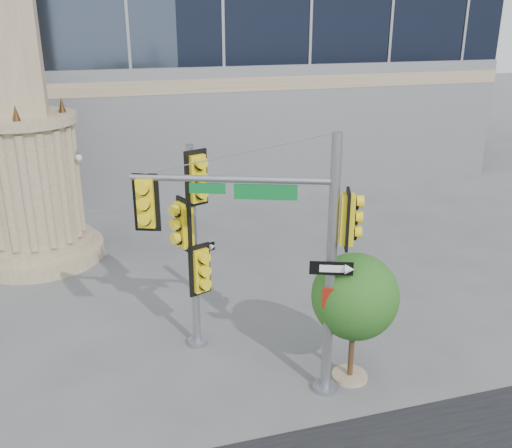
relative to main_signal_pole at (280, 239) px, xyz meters
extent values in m
plane|color=#545456|center=(0.27, 0.50, -3.73)|extent=(120.00, 120.00, 0.00)
cylinder|color=gray|center=(-5.73, 9.50, -3.48)|extent=(4.40, 4.40, 0.50)
cylinder|color=gray|center=(-5.73, 9.50, -3.08)|extent=(3.80, 3.80, 0.30)
cylinder|color=gray|center=(-5.73, 9.50, -0.93)|extent=(3.00, 3.00, 4.00)
cylinder|color=gray|center=(-5.73, 9.50, 1.22)|extent=(3.50, 3.50, 0.30)
cone|color=#472D14|center=(-4.43, 9.50, 1.62)|extent=(0.24, 0.24, 0.50)
cylinder|color=slate|center=(1.01, -0.39, -3.67)|extent=(0.56, 0.56, 0.12)
cylinder|color=slate|center=(1.01, -0.39, -0.72)|extent=(0.22, 0.22, 6.02)
cylinder|color=slate|center=(-0.95, 0.37, 1.29)|extent=(3.98, 1.65, 0.14)
cube|color=#0D712C|center=(-0.30, 0.10, 1.04)|extent=(1.23, 0.51, 0.32)
cube|color=yellow|center=(-2.63, 1.02, 0.73)|extent=(0.62, 0.46, 1.25)
cube|color=yellow|center=(1.28, -0.49, 0.48)|extent=(0.46, 0.62, 1.25)
cube|color=black|center=(0.96, -0.52, -0.57)|extent=(0.87, 0.36, 0.30)
cube|color=maroon|center=(0.96, -0.52, -1.27)|extent=(0.31, 0.14, 0.46)
cylinder|color=slate|center=(-1.45, 2.36, -3.67)|extent=(0.51, 0.51, 0.13)
cylinder|color=slate|center=(-1.45, 2.36, -1.06)|extent=(0.19, 0.19, 5.34)
cube|color=yellow|center=(-1.36, 2.14, 0.86)|extent=(0.66, 0.49, 1.34)
cube|color=yellow|center=(-1.67, 2.28, -0.31)|extent=(0.49, 0.66, 1.34)
cube|color=yellow|center=(-1.36, 2.14, -1.49)|extent=(0.66, 0.49, 1.34)
cube|color=black|center=(-1.22, 2.31, -1.01)|extent=(0.63, 0.27, 0.21)
cylinder|color=gray|center=(1.77, -0.12, -3.68)|extent=(0.85, 0.85, 0.09)
cylinder|color=#382314|center=(1.77, -0.12, -2.88)|extent=(0.13, 0.13, 1.71)
sphere|color=#14581E|center=(1.77, -0.12, -1.55)|extent=(1.99, 1.99, 1.99)
sphere|color=#14581E|center=(2.19, 0.12, -1.83)|extent=(1.23, 1.23, 1.23)
sphere|color=#14581E|center=(1.44, -0.36, -1.79)|extent=(1.04, 1.04, 1.04)
camera|label=1|loc=(-3.64, -10.53, 4.48)|focal=40.00mm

